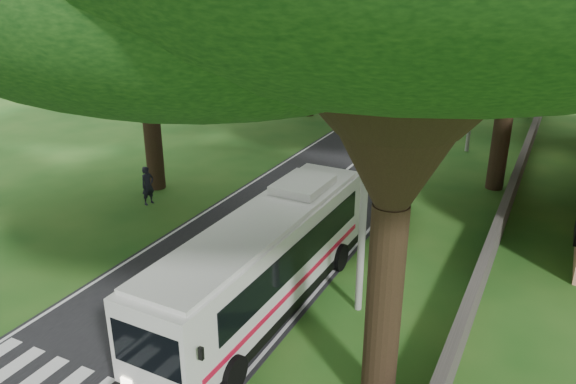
# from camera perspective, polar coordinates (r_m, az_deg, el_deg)

# --- Properties ---
(ground) EXTENTS (140.00, 140.00, 0.00)m
(ground) POSITION_cam_1_polar(r_m,az_deg,el_deg) (18.06, -17.51, -16.28)
(ground) COLOR #174814
(ground) RESTS_ON ground
(road) EXTENTS (8.00, 120.00, 0.04)m
(road) POSITION_cam_1_polar(r_m,az_deg,el_deg) (37.88, 9.21, 4.88)
(road) COLOR black
(road) RESTS_ON ground
(property_wall) EXTENTS (0.35, 50.00, 1.20)m
(property_wall) POSITION_cam_1_polar(r_m,az_deg,el_deg) (35.24, 22.79, 3.15)
(property_wall) COLOR #383533
(property_wall) RESTS_ON ground
(pole_near) EXTENTS (1.60, 0.24, 8.00)m
(pole_near) POSITION_cam_1_polar(r_m,az_deg,el_deg) (17.82, 7.73, -0.36)
(pole_near) COLOR gray
(pole_near) RESTS_ON ground
(pole_mid) EXTENTS (1.60, 0.24, 8.00)m
(pole_mid) POSITION_cam_1_polar(r_m,az_deg,el_deg) (36.67, 18.42, 10.22)
(pole_mid) COLOR gray
(pole_mid) RESTS_ON ground
(pole_far) EXTENTS (1.60, 0.24, 8.00)m
(pole_far) POSITION_cam_1_polar(r_m,az_deg,el_deg) (56.32, 21.88, 13.48)
(pole_far) COLOR gray
(pole_far) RESTS_ON ground
(coach_bus) EXTENTS (2.88, 11.64, 3.42)m
(coach_bus) POSITION_cam_1_polar(r_m,az_deg,el_deg) (18.75, -2.36, -6.91)
(coach_bus) COLOR silver
(coach_bus) RESTS_ON ground
(distant_car_b) EXTENTS (1.71, 4.57, 1.49)m
(distant_car_b) POSITION_cam_1_polar(r_m,az_deg,el_deg) (60.51, 13.56, 11.61)
(distant_car_b) COLOR navy
(distant_car_b) RESTS_ON road
(distant_car_c) EXTENTS (3.22, 4.83, 1.30)m
(distant_car_c) POSITION_cam_1_polar(r_m,az_deg,el_deg) (68.27, 19.58, 11.99)
(distant_car_c) COLOR maroon
(distant_car_c) RESTS_ON road
(pedestrian) EXTENTS (0.61, 0.79, 1.93)m
(pedestrian) POSITION_cam_1_polar(r_m,az_deg,el_deg) (28.26, -14.06, 0.65)
(pedestrian) COLOR black
(pedestrian) RESTS_ON ground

